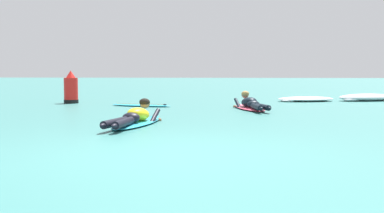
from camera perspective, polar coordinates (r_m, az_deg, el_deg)
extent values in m
plane|color=#387A75|center=(15.91, 2.24, 0.52)|extent=(120.00, 120.00, 0.00)
ellipsoid|color=#2DB2D1|center=(9.30, -6.61, -1.97)|extent=(0.83, 2.37, 0.07)
ellipsoid|color=#2DB2D1|center=(10.34, -4.55, -1.27)|extent=(0.22, 0.22, 0.06)
ellipsoid|color=yellow|center=(9.33, -6.52, -0.93)|extent=(0.48, 0.75, 0.35)
ellipsoid|color=black|center=(8.95, -7.38, -1.35)|extent=(0.37, 0.32, 0.20)
cylinder|color=black|center=(8.43, -9.30, -1.92)|extent=(0.30, 0.90, 0.14)
ellipsoid|color=black|center=(8.03, -10.66, -2.25)|extent=(0.13, 0.23, 0.08)
cylinder|color=black|center=(8.37, -8.29, -1.96)|extent=(0.19, 0.90, 0.14)
ellipsoid|color=black|center=(7.95, -9.29, -2.30)|extent=(0.13, 0.23, 0.08)
cylinder|color=black|center=(9.77, -6.97, -1.17)|extent=(0.15, 0.55, 0.32)
sphere|color=#8C6647|center=(10.12, -6.27, -1.55)|extent=(0.09, 0.09, 0.09)
cylinder|color=black|center=(9.61, -4.55, -1.24)|extent=(0.15, 0.55, 0.32)
sphere|color=#8C6647|center=(9.94, -3.95, -1.64)|extent=(0.09, 0.09, 0.09)
sphere|color=#8C6647|center=(9.70, -5.72, 0.36)|extent=(0.21, 0.21, 0.21)
ellipsoid|color=black|center=(9.68, -5.76, 0.53)|extent=(0.24, 0.22, 0.16)
ellipsoid|color=#E54C66|center=(13.02, 6.97, -0.19)|extent=(1.10, 2.25, 0.07)
ellipsoid|color=#E54C66|center=(14.01, 5.82, 0.17)|extent=(0.25, 0.25, 0.06)
ellipsoid|color=black|center=(13.05, 6.92, 0.54)|extent=(0.57, 0.80, 0.35)
ellipsoid|color=black|center=(12.66, 7.43, 0.29)|extent=(0.40, 0.36, 0.20)
cylinder|color=black|center=(12.09, 7.81, -0.04)|extent=(0.30, 0.85, 0.14)
ellipsoid|color=black|center=(11.69, 8.29, -0.20)|extent=(0.15, 0.24, 0.08)
cylinder|color=black|center=(12.14, 8.54, -0.03)|extent=(0.40, 0.84, 0.14)
ellipsoid|color=black|center=(11.75, 9.26, -0.18)|extent=(0.15, 0.24, 0.08)
cylinder|color=black|center=(13.38, 5.55, 0.30)|extent=(0.23, 0.56, 0.32)
sphere|color=#8C6647|center=(13.74, 5.17, -0.01)|extent=(0.09, 0.09, 0.09)
cylinder|color=black|center=(13.48, 7.38, 0.32)|extent=(0.23, 0.56, 0.32)
sphere|color=#8C6647|center=(13.82, 6.98, 0.00)|extent=(0.09, 0.09, 0.09)
sphere|color=#8C6647|center=(13.44, 6.44, 1.44)|extent=(0.21, 0.21, 0.21)
ellipsoid|color=#AD894C|center=(13.42, 6.47, 1.56)|extent=(0.26, 0.25, 0.16)
ellipsoid|color=#2DB2D1|center=(14.13, -6.19, 0.16)|extent=(1.99, 0.97, 0.07)
cube|color=orange|center=(14.13, -6.20, 0.31)|extent=(1.59, 0.45, 0.01)
cone|color=black|center=(13.79, -3.30, -0.04)|extent=(0.12, 0.12, 0.16)
ellipsoid|color=white|center=(17.78, 20.38, 1.05)|extent=(2.36, 1.68, 0.25)
ellipsoid|color=white|center=(18.22, 21.49, 0.98)|extent=(0.92, 0.85, 0.18)
ellipsoid|color=white|center=(17.34, 18.82, 0.83)|extent=(0.91, 0.87, 0.14)
ellipsoid|color=white|center=(16.85, 13.58, 0.89)|extent=(2.21, 1.56, 0.17)
ellipsoid|color=white|center=(17.20, 14.89, 0.85)|extent=(0.77, 0.59, 0.12)
ellipsoid|color=white|center=(16.52, 11.83, 0.73)|extent=(0.88, 0.81, 0.09)
cylinder|color=red|center=(15.90, -14.43, 1.88)|extent=(0.45, 0.45, 0.83)
cone|color=red|center=(15.89, -14.46, 3.81)|extent=(0.31, 0.31, 0.24)
cylinder|color=black|center=(15.92, -14.40, 0.60)|extent=(0.47, 0.47, 0.12)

